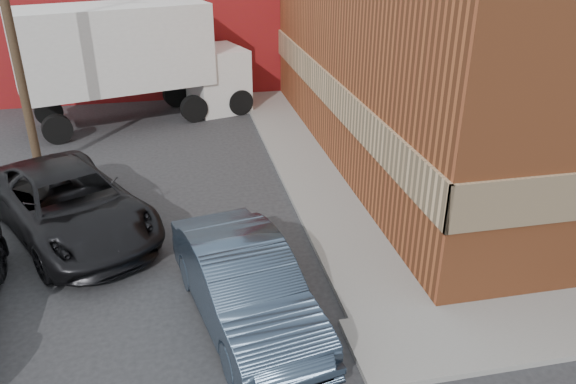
{
  "coord_description": "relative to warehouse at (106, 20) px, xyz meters",
  "views": [
    {
      "loc": [
        -3.2,
        -8.21,
        6.99
      ],
      "look_at": [
        -0.94,
        2.65,
        1.63
      ],
      "focal_mm": 35.0,
      "sensor_mm": 36.0,
      "label": 1
    }
  ],
  "objects": [
    {
      "name": "ground",
      "position": [
        6.0,
        -20.0,
        -2.81
      ],
      "size": [
        90.0,
        90.0,
        0.0
      ],
      "primitive_type": "plane",
      "color": "#28282B",
      "rests_on": "ground"
    },
    {
      "name": "sidewalk_west",
      "position": [
        6.6,
        -11.0,
        -2.75
      ],
      "size": [
        1.8,
        18.0,
        0.12
      ],
      "primitive_type": "cube",
      "color": "gray",
      "rests_on": "ground"
    },
    {
      "name": "warehouse",
      "position": [
        0.0,
        0.0,
        0.0
      ],
      "size": [
        16.3,
        8.3,
        5.6
      ],
      "color": "maroon",
      "rests_on": "ground"
    },
    {
      "name": "utility_pole",
      "position": [
        -1.5,
        -11.0,
        1.93
      ],
      "size": [
        2.0,
        0.26,
        9.0
      ],
      "color": "#463323",
      "rests_on": "ground"
    },
    {
      "name": "sedan",
      "position": [
        3.79,
        -19.5,
        -2.0
      ],
      "size": [
        2.67,
        5.15,
        1.62
      ],
      "primitive_type": "imported",
      "rotation": [
        0.0,
        0.0,
        0.2
      ],
      "color": "#334255",
      "rests_on": "ground"
    },
    {
      "name": "suv_a",
      "position": [
        0.09,
        -15.3,
        -2.0
      ],
      "size": [
        5.14,
        6.45,
        1.63
      ],
      "primitive_type": "imported",
      "rotation": [
        0.0,
        0.0,
        0.49
      ],
      "color": "black",
      "rests_on": "ground"
    },
    {
      "name": "box_truck",
      "position": [
        1.61,
        -6.57,
        -0.31
      ],
      "size": [
        9.17,
        4.98,
        4.34
      ],
      "rotation": [
        0.0,
        0.0,
        0.29
      ],
      "color": "white",
      "rests_on": "ground"
    }
  ]
}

